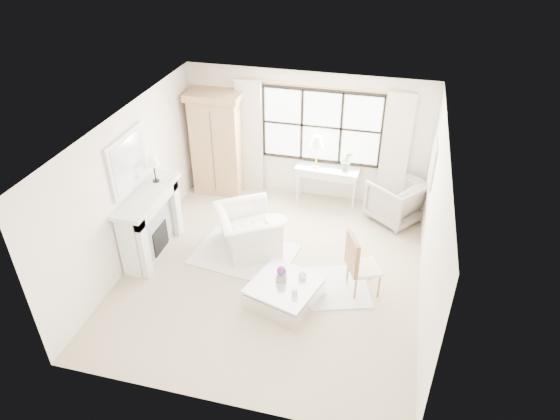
# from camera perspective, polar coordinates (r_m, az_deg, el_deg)

# --- Properties ---
(floor) EXTENTS (5.50, 5.50, 0.00)m
(floor) POSITION_cam_1_polar(r_m,az_deg,el_deg) (8.81, -0.82, -6.94)
(floor) COLOR #BBA98B
(floor) RESTS_ON ground
(ceiling) EXTENTS (5.50, 5.50, 0.00)m
(ceiling) POSITION_cam_1_polar(r_m,az_deg,el_deg) (7.37, -0.99, 9.37)
(ceiling) COLOR white
(ceiling) RESTS_ON ground
(wall_back) EXTENTS (5.00, 0.00, 5.00)m
(wall_back) POSITION_cam_1_polar(r_m,az_deg,el_deg) (10.37, 3.06, 8.43)
(wall_back) COLOR white
(wall_back) RESTS_ON ground
(wall_front) EXTENTS (5.00, 0.00, 5.00)m
(wall_front) POSITION_cam_1_polar(r_m,az_deg,el_deg) (5.99, -7.88, -13.37)
(wall_front) COLOR white
(wall_front) RESTS_ON ground
(wall_left) EXTENTS (0.00, 5.50, 5.50)m
(wall_left) POSITION_cam_1_polar(r_m,az_deg,el_deg) (8.90, -16.66, 2.58)
(wall_left) COLOR silver
(wall_left) RESTS_ON ground
(wall_right) EXTENTS (0.00, 5.50, 5.50)m
(wall_right) POSITION_cam_1_polar(r_m,az_deg,el_deg) (7.84, 17.06, -1.94)
(wall_right) COLOR beige
(wall_right) RESTS_ON ground
(window_pane) EXTENTS (2.40, 0.02, 1.50)m
(window_pane) POSITION_cam_1_polar(r_m,az_deg,el_deg) (10.20, 4.75, 9.47)
(window_pane) COLOR white
(window_pane) RESTS_ON wall_back
(window_frame) EXTENTS (2.50, 0.04, 1.50)m
(window_frame) POSITION_cam_1_polar(r_m,az_deg,el_deg) (10.19, 4.74, 9.45)
(window_frame) COLOR black
(window_frame) RESTS_ON wall_back
(curtain_rod) EXTENTS (3.30, 0.04, 0.04)m
(curtain_rod) POSITION_cam_1_polar(r_m,az_deg,el_deg) (9.83, 4.93, 13.99)
(curtain_rod) COLOR gold
(curtain_rod) RESTS_ON wall_back
(curtain_left) EXTENTS (0.55, 0.10, 2.47)m
(curtain_left) POSITION_cam_1_polar(r_m,az_deg,el_deg) (10.60, -3.50, 8.30)
(curtain_left) COLOR beige
(curtain_left) RESTS_ON ground
(curtain_right) EXTENTS (0.55, 0.10, 2.47)m
(curtain_right) POSITION_cam_1_polar(r_m,az_deg,el_deg) (10.17, 12.97, 6.38)
(curtain_right) COLOR beige
(curtain_right) RESTS_ON ground
(fireplace) EXTENTS (0.58, 1.66, 1.26)m
(fireplace) POSITION_cam_1_polar(r_m,az_deg,el_deg) (9.16, -14.74, -1.36)
(fireplace) COLOR silver
(fireplace) RESTS_ON ground
(mirror_frame) EXTENTS (0.05, 1.15, 0.95)m
(mirror_frame) POSITION_cam_1_polar(r_m,az_deg,el_deg) (8.66, -17.00, 5.35)
(mirror_frame) COLOR silver
(mirror_frame) RESTS_ON wall_left
(mirror_glass) EXTENTS (0.02, 1.00, 0.80)m
(mirror_glass) POSITION_cam_1_polar(r_m,az_deg,el_deg) (8.65, -16.82, 5.34)
(mirror_glass) COLOR silver
(mirror_glass) RESTS_ON wall_left
(art_frame) EXTENTS (0.04, 0.62, 0.82)m
(art_frame) POSITION_cam_1_polar(r_m,az_deg,el_deg) (9.21, 17.02, 5.01)
(art_frame) COLOR white
(art_frame) RESTS_ON wall_right
(art_canvas) EXTENTS (0.01, 0.52, 0.72)m
(art_canvas) POSITION_cam_1_polar(r_m,az_deg,el_deg) (9.21, 16.90, 5.02)
(art_canvas) COLOR #B8AD8F
(art_canvas) RESTS_ON wall_right
(mantel_lamp) EXTENTS (0.22, 0.22, 0.51)m
(mantel_lamp) POSITION_cam_1_polar(r_m,az_deg,el_deg) (8.95, -14.31, 5.38)
(mantel_lamp) COLOR black
(mantel_lamp) RESTS_ON fireplace
(armoire) EXTENTS (1.14, 0.73, 2.24)m
(armoire) POSITION_cam_1_polar(r_m,az_deg,el_deg) (10.65, -7.16, 7.66)
(armoire) COLOR tan
(armoire) RESTS_ON floor
(console_table) EXTENTS (1.32, 0.52, 0.80)m
(console_table) POSITION_cam_1_polar(r_m,az_deg,el_deg) (10.52, 5.36, 2.89)
(console_table) COLOR silver
(console_table) RESTS_ON floor
(console_lamp) EXTENTS (0.28, 0.28, 0.69)m
(console_lamp) POSITION_cam_1_polar(r_m,az_deg,el_deg) (10.10, 4.25, 7.74)
(console_lamp) COLOR #B47F3E
(console_lamp) RESTS_ON console_table
(orchid_plant) EXTENTS (0.28, 0.24, 0.43)m
(orchid_plant) POSITION_cam_1_polar(r_m,az_deg,el_deg) (10.17, 7.66, 5.57)
(orchid_plant) COLOR #506946
(orchid_plant) RESTS_ON console_table
(side_table) EXTENTS (0.40, 0.40, 0.51)m
(side_table) POSITION_cam_1_polar(r_m,az_deg,el_deg) (9.29, -0.42, -1.95)
(side_table) COLOR white
(side_table) RESTS_ON floor
(rug_left) EXTENTS (1.92, 1.47, 0.03)m
(rug_left) POSITION_cam_1_polar(r_m,az_deg,el_deg) (9.16, -4.12, -5.08)
(rug_left) COLOR silver
(rug_left) RESTS_ON floor
(rug_right) EXTENTS (1.69, 1.46, 0.03)m
(rug_right) POSITION_cam_1_polar(r_m,az_deg,el_deg) (8.49, 5.15, -8.80)
(rug_right) COLOR silver
(rug_right) RESTS_ON floor
(club_armchair) EXTENTS (1.50, 1.55, 0.77)m
(club_armchair) POSITION_cam_1_polar(r_m,az_deg,el_deg) (9.13, -3.77, -2.32)
(club_armchair) COLOR white
(club_armchair) RESTS_ON floor
(wingback_chair) EXTENTS (1.33, 1.32, 0.87)m
(wingback_chair) POSITION_cam_1_polar(r_m,az_deg,el_deg) (10.16, 13.14, 1.13)
(wingback_chair) COLOR gray
(wingback_chair) RESTS_ON floor
(french_chair) EXTENTS (0.64, 0.64, 1.08)m
(french_chair) POSITION_cam_1_polar(r_m,az_deg,el_deg) (8.34, 9.34, -7.38)
(french_chair) COLOR #A07043
(french_chair) RESTS_ON floor
(coffee_table) EXTENTS (1.25, 1.25, 0.38)m
(coffee_table) POSITION_cam_1_polar(r_m,az_deg,el_deg) (8.10, 0.49, -9.49)
(coffee_table) COLOR silver
(coffee_table) RESTS_ON floor
(planter_box) EXTENTS (0.18, 0.18, 0.12)m
(planter_box) POSITION_cam_1_polar(r_m,az_deg,el_deg) (8.00, 0.16, -7.66)
(planter_box) COLOR gray
(planter_box) RESTS_ON coffee_table
(planter_flowers) EXTENTS (0.15, 0.15, 0.15)m
(planter_flowers) POSITION_cam_1_polar(r_m,az_deg,el_deg) (7.92, 0.16, -6.93)
(planter_flowers) COLOR #5E2E74
(planter_flowers) RESTS_ON planter_box
(pillar_candle) EXTENTS (0.09, 0.09, 0.12)m
(pillar_candle) POSITION_cam_1_polar(r_m,az_deg,el_deg) (7.74, 1.69, -9.33)
(pillar_candle) COLOR silver
(pillar_candle) RESTS_ON coffee_table
(coffee_vase) EXTENTS (0.16, 0.16, 0.14)m
(coffee_vase) POSITION_cam_1_polar(r_m,az_deg,el_deg) (8.04, 2.58, -7.37)
(coffee_vase) COLOR silver
(coffee_vase) RESTS_ON coffee_table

